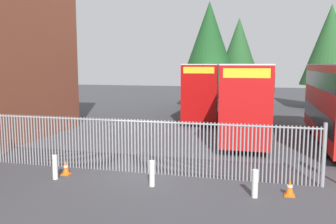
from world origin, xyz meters
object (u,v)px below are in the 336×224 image
Objects in this scene: double_decker_bus_behind_fence_right at (209,88)px; traffic_cone_by_gate at (290,188)px; double_decker_bus_near_gate at (249,97)px; bollard_near_right at (255,184)px; bollard_near_left at (55,167)px; bollard_center_front at (152,174)px; traffic_cone_mid_forecourt at (66,168)px.

double_decker_bus_behind_fence_right is 18.42m from traffic_cone_by_gate.
double_decker_bus_near_gate is 10.63m from bollard_near_right.
bollard_near_left is 3.86m from bollard_center_front.
double_decker_bus_near_gate is 8.31m from double_decker_bus_behind_fence_right.
double_decker_bus_near_gate is 1.00× the size of double_decker_bus_behind_fence_right.
traffic_cone_mid_forecourt is (0.11, 0.61, -0.19)m from bollard_near_left.
bollard_center_front reaches higher than traffic_cone_mid_forecourt.
bollard_near_left is at bearing -178.11° from bollard_center_front.
bollard_near_left reaches higher than traffic_cone_mid_forecourt.
traffic_cone_by_gate is (5.16, -17.55, -2.13)m from double_decker_bus_behind_fence_right.
traffic_cone_by_gate is at bearing 20.73° from bollard_near_right.
double_decker_bus_near_gate is at bearing 56.15° from bollard_near_left.
bollard_center_front is at bearing 176.48° from bollard_near_right.
double_decker_bus_behind_fence_right is 18.32× the size of traffic_cone_mid_forecourt.
bollard_near_left and bollard_center_front have the same top height.
double_decker_bus_behind_fence_right is at bearing 102.62° from bollard_near_right.
bollard_near_left is 7.50m from bollard_near_right.
bollard_near_right is 1.61× the size of traffic_cone_by_gate.
bollard_near_right is at bearing -159.27° from traffic_cone_by_gate.
bollard_center_front is 3.64m from bollard_near_right.
traffic_cone_by_gate and traffic_cone_mid_forecourt have the same top height.
traffic_cone_by_gate is at bearing -1.87° from traffic_cone_mid_forecourt.
double_decker_bus_near_gate is 12.07m from traffic_cone_mid_forecourt.
bollard_center_front is (3.86, 0.13, 0.00)m from bollard_near_left.
double_decker_bus_behind_fence_right is at bearing 78.99° from traffic_cone_mid_forecourt.
bollard_near_right is (3.64, -0.22, 0.00)m from bollard_center_front.
double_decker_bus_behind_fence_right is 11.38× the size of bollard_near_right.
bollard_near_left is (-3.47, -17.88, -1.95)m from double_decker_bus_behind_fence_right.
bollard_center_front is 3.79m from traffic_cone_mid_forecourt.
bollard_near_right reaches higher than traffic_cone_mid_forecourt.
double_decker_bus_behind_fence_right is 18.32× the size of traffic_cone_by_gate.
double_decker_bus_near_gate is 12.60m from bollard_near_left.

